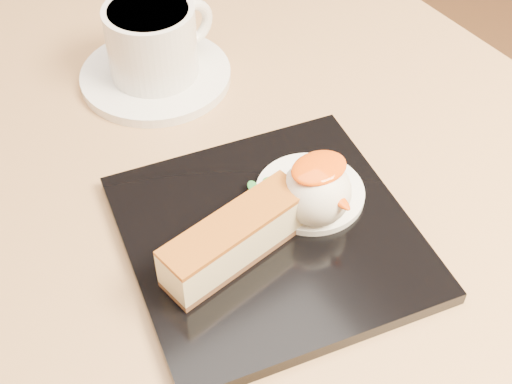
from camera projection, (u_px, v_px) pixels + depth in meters
table at (184, 317)px, 0.70m from camera, size 0.80×0.80×0.72m
dessert_plate at (270, 237)px, 0.57m from camera, size 0.26×0.26×0.01m
cheesecake at (235, 238)px, 0.53m from camera, size 0.13×0.05×0.04m
cream_smear at (310, 193)px, 0.59m from camera, size 0.09×0.09×0.01m
ice_cream_scoop at (316, 192)px, 0.55m from camera, size 0.05×0.05×0.05m
mango_sauce at (319, 168)px, 0.54m from camera, size 0.05×0.04×0.01m
mint_sprig at (264, 185)px, 0.59m from camera, size 0.03×0.02×0.00m
saucer at (156, 76)px, 0.71m from camera, size 0.15×0.15×0.01m
coffee_cup at (153, 39)px, 0.68m from camera, size 0.12×0.09×0.07m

